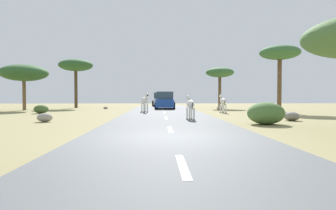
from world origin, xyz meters
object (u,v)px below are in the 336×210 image
object	(u,v)px
rock_0	(45,118)
rock_1	(220,108)
rock_3	(292,116)
tree_2	(220,73)
tree_1	(24,73)
tree_3	(280,54)
bush_4	(266,113)
zebra_2	(190,104)
zebra_0	(145,100)
bush_0	(41,109)
tree_0	(76,66)
zebra_1	(223,102)
car_0	(160,100)
bush_1	(259,113)
rock_2	(106,108)
car_1	(165,101)

from	to	relation	value
rock_0	rock_1	world-z (taller)	rock_0
rock_3	tree_2	bearing A→B (deg)	91.29
tree_1	tree_3	xyz separation A→B (m)	(23.09, -3.51, 1.43)
bush_4	rock_0	xyz separation A→B (m)	(-11.03, 1.67, -0.30)
tree_1	tree_3	distance (m)	23.40
tree_1	zebra_2	bearing A→B (deg)	-40.54
bush_4	rock_1	bearing A→B (deg)	86.75
zebra_0	tree_2	xyz separation A→B (m)	(8.02, 9.22, 2.94)
bush_0	tree_0	bearing A→B (deg)	91.92
zebra_0	zebra_1	size ratio (longest dim) A/B	1.00
zebra_0	car_0	distance (m)	14.38
tree_2	rock_1	world-z (taller)	tree_2
zebra_0	tree_0	world-z (taller)	tree_0
bush_1	bush_4	size ratio (longest dim) A/B	0.51
tree_3	rock_2	xyz separation A→B (m)	(-15.86, 6.07, -4.82)
bush_0	tree_3	bearing A→B (deg)	5.69
zebra_0	tree_3	xyz separation A→B (m)	(11.46, 0.96, 3.95)
zebra_0	tree_0	bearing A→B (deg)	-68.24
zebra_1	rock_0	xyz separation A→B (m)	(-11.06, -8.03, -0.68)
car_1	tree_0	size ratio (longest dim) A/B	0.80
bush_4	rock_3	xyz separation A→B (m)	(2.19, 2.07, -0.29)
tree_1	tree_0	bearing A→B (deg)	60.27
car_1	rock_1	distance (m)	5.67
bush_0	bush_4	world-z (taller)	bush_4
rock_3	tree_0	bearing A→B (deg)	132.21
zebra_1	tree_1	distance (m)	18.76
zebra_1	rock_1	bearing A→B (deg)	77.61
rock_2	rock_3	xyz separation A→B (m)	(12.81, -15.25, 0.12)
car_0	tree_0	size ratio (longest dim) A/B	0.80
bush_0	bush_4	bearing A→B (deg)	-33.32
zebra_1	bush_0	xyz separation A→B (m)	(-14.20, -0.38, -0.58)
tree_3	tree_0	bearing A→B (deg)	154.88
rock_2	rock_3	distance (m)	19.92
car_1	rock_2	world-z (taller)	car_1
rock_2	bush_1	bearing A→B (deg)	-48.05
zebra_1	zebra_2	world-z (taller)	zebra_1
zebra_1	car_1	distance (m)	8.17
tree_1	rock_2	world-z (taller)	tree_1
bush_1	rock_1	xyz separation A→B (m)	(-0.28, 10.25, -0.09)
rock_2	rock_1	bearing A→B (deg)	-13.74
zebra_1	car_0	xyz separation A→B (m)	(-4.92, 14.91, -0.06)
tree_3	rock_0	world-z (taller)	tree_3
tree_0	rock_3	distance (m)	25.34
zebra_0	car_0	xyz separation A→B (m)	(1.33, 14.32, -0.14)
tree_2	tree_3	xyz separation A→B (m)	(3.44, -8.26, 1.01)
tree_3	car_1	bearing A→B (deg)	151.23
car_0	zebra_2	bearing A→B (deg)	-88.73
bush_1	rock_0	distance (m)	12.41
zebra_2	zebra_0	bearing A→B (deg)	103.69
car_1	tree_1	bearing A→B (deg)	-169.73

